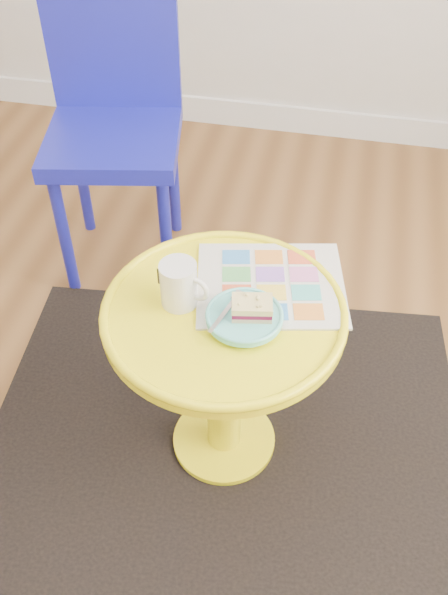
% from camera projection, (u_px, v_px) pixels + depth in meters
% --- Properties ---
extents(rug, '(1.40, 1.22, 0.01)m').
position_uv_depth(rug, '(224.00, 441.00, 1.82)').
color(rug, black).
rests_on(rug, ground).
extents(side_table, '(0.55, 0.55, 0.52)m').
position_uv_depth(side_table, '(224.00, 354.00, 1.57)').
color(side_table, yellow).
rests_on(side_table, ground).
extents(chair, '(0.48, 0.48, 0.92)m').
position_uv_depth(chair, '(114.00, 112.00, 2.07)').
color(chair, '#191CA3').
rests_on(chair, ground).
extents(newspaper, '(0.39, 0.35, 0.01)m').
position_uv_depth(newspaper, '(271.00, 284.00, 1.52)').
color(newspaper, silver).
rests_on(newspaper, side_table).
extents(mug, '(0.12, 0.08, 0.11)m').
position_uv_depth(mug, '(180.00, 283.00, 1.44)').
color(mug, white).
rests_on(mug, side_table).
extents(plate, '(0.17, 0.17, 0.02)m').
position_uv_depth(plate, '(244.00, 317.00, 1.43)').
color(plate, '#62D0C9').
rests_on(plate, newspaper).
extents(cake_slice, '(0.10, 0.07, 0.04)m').
position_uv_depth(cake_slice, '(252.00, 308.00, 1.41)').
color(cake_slice, '#D3BC8C').
rests_on(cake_slice, plate).
extents(fork, '(0.06, 0.14, 0.00)m').
position_uv_depth(fork, '(227.00, 310.00, 1.43)').
color(fork, silver).
rests_on(fork, plate).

